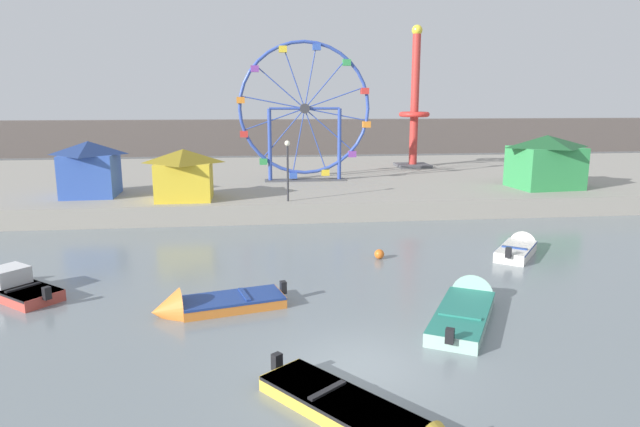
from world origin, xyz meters
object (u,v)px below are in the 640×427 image
Objects in this scene: carnival_booth_blue_tent at (90,168)px; ferris_wheel_blue_frame at (305,112)px; promenade_lamp_near at (288,161)px; carnival_booth_green_kiosk at (546,161)px; motorboat_faded_red at (3,284)px; motorboat_seafoam at (468,304)px; drop_tower_red_tower at (414,112)px; carnival_booth_yellow_awning at (184,173)px; motorboat_white_red_stripe at (519,248)px; mooring_buoy_orange at (379,254)px; motorboat_orange_hull at (204,305)px.

ferris_wheel_blue_frame is at bearing 17.58° from carnival_booth_blue_tent.
promenade_lamp_near reaches higher than carnival_booth_blue_tent.
ferris_wheel_blue_frame is at bearing 156.24° from carnival_booth_green_kiosk.
motorboat_faded_red is at bearing -135.40° from promenade_lamp_near.
carnival_booth_blue_tent is at bearing 73.01° from motorboat_seafoam.
drop_tower_red_tower is at bearing 108.44° from carnival_booth_green_kiosk.
promenade_lamp_near is at bearing -12.99° from carnival_booth_yellow_awning.
drop_tower_red_tower is (1.61, 23.71, 5.68)m from motorboat_white_red_stripe.
motorboat_white_red_stripe is at bearing -38.89° from promenade_lamp_near.
mooring_buoy_orange is (9.66, -9.82, -2.50)m from carnival_booth_yellow_awning.
drop_tower_red_tower is 13.93m from carnival_booth_green_kiosk.
motorboat_seafoam is 6.59m from mooring_buoy_orange.
carnival_booth_yellow_awning is (5.21, 12.44, 2.42)m from motorboat_faded_red.
ferris_wheel_blue_frame reaches higher than motorboat_white_red_stripe.
motorboat_white_red_stripe is 25.16m from carnival_booth_blue_tent.
motorboat_white_red_stripe is at bearing -7.93° from motorboat_seafoam.
carnival_booth_green_kiosk is at bearing -2.76° from carnival_booth_blue_tent.
ferris_wheel_blue_frame is at bearing 78.05° from promenade_lamp_near.
drop_tower_red_tower is at bearing -91.02° from motorboat_faded_red.
motorboat_white_red_stripe is 1.10× the size of carnival_booth_yellow_awning.
motorboat_white_red_stripe is at bearing -132.42° from motorboat_faded_red.
carnival_booth_green_kiosk is (29.37, -0.22, 0.08)m from carnival_booth_blue_tent.
mooring_buoy_orange is at bearing -39.30° from carnival_booth_blue_tent.
drop_tower_red_tower is at bearing 17.07° from motorboat_seafoam.
promenade_lamp_near reaches higher than carnival_booth_green_kiosk.
ferris_wheel_blue_frame is (13.00, 19.26, 5.85)m from motorboat_faded_red.
motorboat_seafoam is 31.54m from drop_tower_red_tower.
carnival_booth_yellow_awning is at bearing -95.45° from motorboat_orange_hull.
promenade_lamp_near is (6.07, -1.32, 0.79)m from carnival_booth_yellow_awning.
promenade_lamp_near is (-5.24, 14.88, 3.28)m from motorboat_seafoam.
motorboat_seafoam is 12.95× the size of mooring_buoy_orange.
carnival_booth_yellow_awning is 1.00× the size of promenade_lamp_near.
motorboat_faded_red is 1.29× the size of promenade_lamp_near.
carnival_booth_green_kiosk is at bearing -113.74° from motorboat_faded_red.
mooring_buoy_orange is at bearing 43.96° from motorboat_seafoam.
motorboat_seafoam is 8.29m from motorboat_white_red_stripe.
carnival_booth_blue_tent is 29.37m from carnival_booth_green_kiosk.
carnival_booth_blue_tent is (-8.29, 17.17, 2.69)m from motorboat_orange_hull.
carnival_booth_green_kiosk is 17.68m from promenade_lamp_near.
motorboat_faded_red is at bearing -34.98° from motorboat_orange_hull.
carnival_booth_blue_tent is at bearing 174.05° from carnival_booth_green_kiosk.
motorboat_white_red_stripe is 1.09× the size of promenade_lamp_near.
motorboat_faded_red is at bearing -131.12° from drop_tower_red_tower.
mooring_buoy_orange is (1.87, -16.65, -5.92)m from ferris_wheel_blue_frame.
drop_tower_red_tower is 3.38× the size of promenade_lamp_near.
promenade_lamp_near reaches higher than motorboat_seafoam.
carnival_booth_yellow_awning reaches higher than motorboat_faded_red.
motorboat_seafoam is 1.22× the size of motorboat_orange_hull.
motorboat_faded_red is 15.10m from mooring_buoy_orange.
motorboat_faded_red is 21.74m from motorboat_white_red_stripe.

